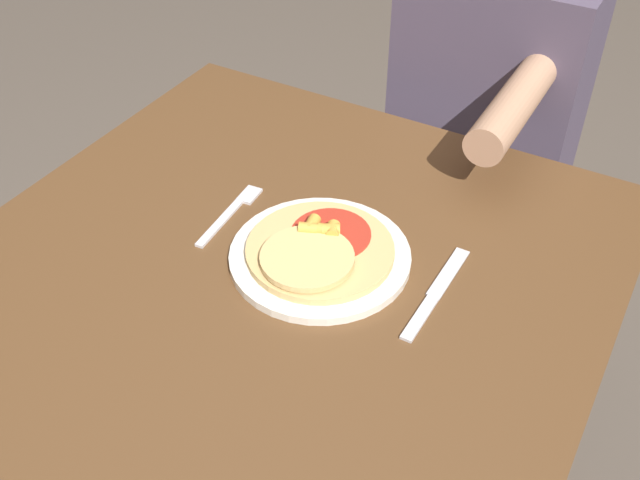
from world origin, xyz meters
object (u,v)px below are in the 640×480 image
Objects in this scene: dining_table at (283,317)px; plate at (320,256)px; pizza at (318,249)px; fork at (232,211)px; person_diner at (487,111)px; knife at (435,295)px.

dining_table is 3.46× the size of plate.
pizza is at bearing -98.98° from plate.
plate is 0.19m from fork.
person_diner reaches higher than pizza.
person_diner is at bearing 70.37° from fork.
fork is 0.37m from knife.
fork is at bearing 170.63° from plate.
fork is at bearing 177.29° from knife.
plate reaches higher than dining_table.
plate is 0.24× the size of person_diner.
plate is 0.19m from knife.
person_diner is (0.09, 0.71, 0.05)m from dining_table.
plate is 1.28× the size of knife.
pizza is 0.19m from fork.
dining_table is 0.82× the size of person_diner.
knife is (0.19, 0.01, -0.00)m from plate.
plate is at bearing -93.51° from person_diner.
dining_table is at bearing -97.21° from person_diner.
pizza is 0.19× the size of person_diner.
plate is 1.23× the size of pizza.
fork is (-0.19, 0.03, -0.00)m from plate.
pizza is at bearing -174.61° from knife.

